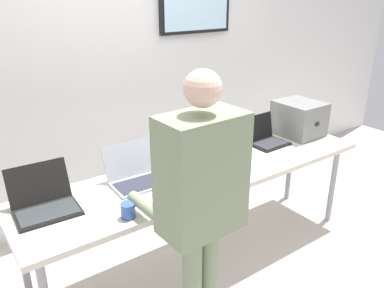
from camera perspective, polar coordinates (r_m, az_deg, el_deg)
name	(u,v)px	position (r m, az deg, el deg)	size (l,w,h in m)	color
ground	(203,258)	(3.29, 1.66, -16.31)	(8.00, 8.00, 0.04)	#BCB5AB
back_wall	(130,67)	(3.61, -9.01, 11.06)	(8.00, 0.11, 2.68)	silver
workbench	(204,176)	(2.89, 1.82, -4.72)	(2.74, 0.70, 0.77)	beige
equipment_box	(299,118)	(3.64, 15.35, 3.63)	(0.35, 0.40, 0.30)	slate
laptop_station_0	(44,201)	(2.51, -20.79, -7.80)	(0.38, 0.36, 0.25)	black
laptop_station_1	(137,174)	(2.69, -8.05, -4.39)	(0.39, 0.34, 0.25)	#ACAEBB
laptop_station_2	(207,154)	(2.99, 2.14, -1.44)	(0.32, 0.38, 0.25)	#3C333B
laptop_station_3	(266,137)	(3.38, 10.70, 0.96)	(0.31, 0.28, 0.24)	black
person	(201,195)	(2.05, 1.26, -7.41)	(0.45, 0.59, 1.67)	gray
coffee_mug	(128,210)	(2.31, -9.32, -9.56)	(0.09, 0.09, 0.09)	#3153A2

